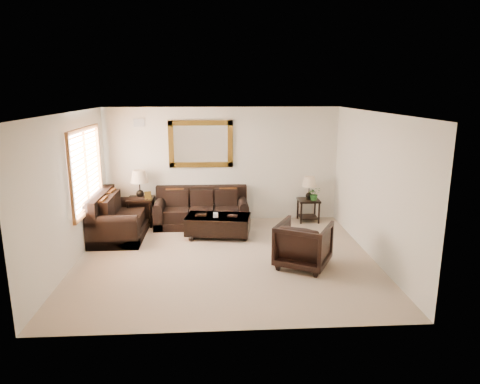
{
  "coord_description": "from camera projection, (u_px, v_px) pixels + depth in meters",
  "views": [
    {
      "loc": [
        -0.18,
        -7.54,
        3.09
      ],
      "look_at": [
        0.31,
        0.6,
        1.13
      ],
      "focal_mm": 32.0,
      "sensor_mm": 36.0,
      "label": 1
    }
  ],
  "objects": [
    {
      "name": "loveseat",
      "position": [
        117.0,
        221.0,
        9.15
      ],
      "size": [
        1.03,
        1.73,
        0.97
      ],
      "rotation": [
        0.0,
        0.0,
        1.57
      ],
      "color": "black",
      "rests_on": "room"
    },
    {
      "name": "air_vent",
      "position": [
        139.0,
        123.0,
        9.79
      ],
      "size": [
        0.25,
        0.02,
        0.18
      ],
      "primitive_type": "cube",
      "color": "#999999",
      "rests_on": "room"
    },
    {
      "name": "room",
      "position": [
        225.0,
        188.0,
        7.73
      ],
      "size": [
        5.51,
        5.01,
        2.71
      ],
      "color": "tan",
      "rests_on": "ground"
    },
    {
      "name": "coffee_table",
      "position": [
        218.0,
        224.0,
        9.16
      ],
      "size": [
        1.47,
        0.95,
        0.58
      ],
      "rotation": [
        0.0,
        0.0,
        -0.16
      ],
      "color": "black",
      "rests_on": "room"
    },
    {
      "name": "end_table_right",
      "position": [
        309.0,
        192.0,
        10.15
      ],
      "size": [
        0.5,
        0.5,
        1.09
      ],
      "color": "black",
      "rests_on": "room"
    },
    {
      "name": "window",
      "position": [
        87.0,
        170.0,
        8.4
      ],
      "size": [
        0.07,
        1.96,
        1.66
      ],
      "color": "white",
      "rests_on": "room"
    },
    {
      "name": "end_table_left",
      "position": [
        140.0,
        190.0,
        9.84
      ],
      "size": [
        0.59,
        0.59,
        1.29
      ],
      "color": "black",
      "rests_on": "room"
    },
    {
      "name": "sofa",
      "position": [
        202.0,
        212.0,
        9.96
      ],
      "size": [
        2.14,
        0.92,
        0.87
      ],
      "color": "black",
      "rests_on": "room"
    },
    {
      "name": "potted_plant",
      "position": [
        314.0,
        195.0,
        10.08
      ],
      "size": [
        0.33,
        0.35,
        0.25
      ],
      "primitive_type": "imported",
      "rotation": [
        0.0,
        0.0,
        0.15
      ],
      "color": "#255B1F",
      "rests_on": "end_table_right"
    },
    {
      "name": "armchair",
      "position": [
        303.0,
        242.0,
        7.58
      ],
      "size": [
        1.16,
        1.14,
        0.9
      ],
      "primitive_type": "imported",
      "rotation": [
        0.0,
        0.0,
        2.64
      ],
      "color": "black",
      "rests_on": "floor"
    },
    {
      "name": "mirror",
      "position": [
        201.0,
        144.0,
        9.98
      ],
      "size": [
        1.5,
        0.06,
        1.1
      ],
      "color": "#45240D",
      "rests_on": "room"
    }
  ]
}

